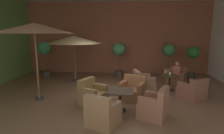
% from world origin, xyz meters
% --- Properties ---
extents(ground_plane, '(10.80, 8.41, 0.02)m').
position_xyz_m(ground_plane, '(0.00, 0.00, -0.01)').
color(ground_plane, brown).
extents(wall_back_brick, '(10.80, 0.08, 4.14)m').
position_xyz_m(wall_back_brick, '(0.00, 4.16, 2.07)').
color(wall_back_brick, brown).
rests_on(wall_back_brick, ground_plane).
extents(cafe_table_front_left, '(0.64, 0.64, 0.66)m').
position_xyz_m(cafe_table_front_left, '(2.40, 0.82, 0.48)').
color(cafe_table_front_left, black).
rests_on(cafe_table_front_left, ground_plane).
extents(armchair_front_left_north, '(1.11, 1.11, 0.80)m').
position_xyz_m(armchair_front_left_north, '(3.04, -0.12, 0.30)').
color(armchair_front_left_north, brown).
rests_on(armchair_front_left_north, ground_plane).
extents(armchair_front_left_east, '(1.05, 1.03, 0.78)m').
position_xyz_m(armchair_front_left_east, '(2.95, 1.81, 0.30)').
color(armchair_front_left_east, brown).
rests_on(armchair_front_left_east, ground_plane).
extents(armchair_front_left_south, '(0.93, 0.94, 0.87)m').
position_xyz_m(armchair_front_left_south, '(1.27, 0.62, 0.32)').
color(armchair_front_left_south, '#8A5D46').
rests_on(armchair_front_left_south, ground_plane).
extents(cafe_table_front_right, '(0.81, 0.81, 0.66)m').
position_xyz_m(cafe_table_front_right, '(0.40, -1.43, 0.53)').
color(cafe_table_front_right, black).
rests_on(cafe_table_front_right, ground_plane).
extents(armchair_front_right_north, '(0.98, 1.01, 0.89)m').
position_xyz_m(armchair_front_right_north, '(-0.03, -2.42, 0.32)').
color(armchair_front_right_north, '#8B5F3F').
rests_on(armchair_front_right_north, ground_plane).
extents(armchair_front_right_east, '(0.98, 0.98, 0.91)m').
position_xyz_m(armchair_front_right_east, '(1.38, -1.88, 0.34)').
color(armchair_front_right_east, brown).
rests_on(armchair_front_right_east, ground_plane).
extents(armchair_front_right_south, '(1.03, 0.97, 0.87)m').
position_xyz_m(armchair_front_right_south, '(0.82, -0.44, 0.32)').
color(armchair_front_right_south, brown).
rests_on(armchair_front_right_south, ground_plane).
extents(armchair_front_right_west, '(1.01, 1.03, 0.87)m').
position_xyz_m(armchair_front_right_west, '(-0.57, -0.95, 0.32)').
color(armchair_front_right_west, brown).
rests_on(armchair_front_right_west, ground_plane).
extents(patio_umbrella_tall_red, '(2.62, 2.62, 2.74)m').
position_xyz_m(patio_umbrella_tall_red, '(-2.58, -0.67, 2.55)').
color(patio_umbrella_tall_red, '#2D2D2D').
rests_on(patio_umbrella_tall_red, ground_plane).
extents(patio_umbrella_center_beige, '(2.66, 2.66, 2.26)m').
position_xyz_m(patio_umbrella_center_beige, '(-1.98, 2.06, 2.07)').
color(patio_umbrella_center_beige, '#2D2D2D').
rests_on(patio_umbrella_center_beige, ground_plane).
extents(potted_tree_left_corner, '(0.62, 0.62, 1.72)m').
position_xyz_m(potted_tree_left_corner, '(3.99, 2.85, 1.24)').
color(potted_tree_left_corner, '#333A31').
rests_on(potted_tree_left_corner, ground_plane).
extents(potted_tree_mid_left, '(0.69, 0.69, 1.81)m').
position_xyz_m(potted_tree_mid_left, '(2.88, 3.38, 1.23)').
color(potted_tree_mid_left, silver).
rests_on(potted_tree_mid_left, ground_plane).
extents(potted_tree_mid_right, '(0.70, 0.70, 1.88)m').
position_xyz_m(potted_tree_mid_right, '(0.18, 3.06, 1.29)').
color(potted_tree_mid_right, '#3E342B').
rests_on(potted_tree_mid_right, ground_plane).
extents(potted_tree_right_corner, '(0.71, 0.71, 1.92)m').
position_xyz_m(potted_tree_right_corner, '(-3.89, 2.95, 1.34)').
color(potted_tree_right_corner, '#3E3835').
rests_on(potted_tree_right_corner, ground_plane).
extents(patron_blue_shirt, '(0.41, 0.37, 0.65)m').
position_xyz_m(patron_blue_shirt, '(2.93, 1.78, 0.70)').
color(patron_blue_shirt, '#AC5245').
rests_on(patron_blue_shirt, ground_plane).
extents(iced_drink_cup, '(0.08, 0.08, 0.11)m').
position_xyz_m(iced_drink_cup, '(2.43, 0.93, 0.71)').
color(iced_drink_cup, white).
rests_on(iced_drink_cup, cafe_table_front_left).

